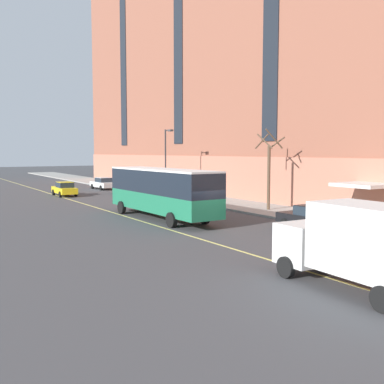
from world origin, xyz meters
name	(u,v)px	position (x,y,z in m)	size (l,w,h in m)	color
ground_plane	(205,230)	(0.00, 0.00, 0.00)	(260.00, 260.00, 0.00)	#424244
sidewalk	(286,212)	(9.70, 3.00, 0.07)	(5.69, 160.00, 0.15)	#9E9B93
city_bus	(161,190)	(-0.14, 5.53, 2.12)	(3.03, 12.07, 3.66)	#1E704C
parked_car_darkgray_0	(185,197)	(5.66, 11.88, 0.78)	(2.03, 4.76, 1.56)	#4C4C51
parked_car_white_2	(103,183)	(5.66, 32.46, 0.79)	(2.14, 4.82, 1.56)	silver
parked_car_black_3	(127,187)	(5.60, 24.84, 0.78)	(1.89, 4.46, 1.56)	black
parked_car_black_5	(312,218)	(5.56, -3.57, 0.78)	(2.01, 4.59, 1.56)	black
box_truck	(370,244)	(-2.32, -13.53, 1.76)	(2.56, 7.25, 3.10)	silver
taxi_cab	(64,189)	(-1.18, 26.35, 0.78)	(1.98, 4.72, 1.56)	yellow
street_tree_mid_block	(269,169)	(9.28, 4.62, 3.45)	(1.90, 1.91, 6.55)	brown
street_lamp	(167,156)	(7.46, 18.61, 4.47)	(0.36, 1.48, 7.07)	#2D2D30
lane_centerline	(157,226)	(-1.84, 3.00, 0.00)	(0.16, 140.00, 0.01)	#E0D66B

